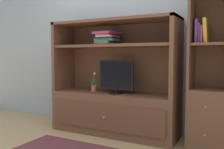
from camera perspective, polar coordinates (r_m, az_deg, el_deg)
The scene contains 8 objects.
ground_plane at distance 3.20m, azimuth -3.03°, elevation -15.02°, with size 8.00×8.00×0.00m, color tan.
painted_rear_wall at distance 3.70m, azimuth 2.94°, elevation 9.59°, with size 6.00×0.10×2.80m, color #9EA8B2.
media_console at distance 3.43m, azimuth 0.46°, elevation -5.48°, with size 1.73×0.54×1.53m.
tv_monitor at distance 3.30m, azimuth 0.94°, elevation -0.44°, with size 0.49×0.20×0.44m.
potted_plant at distance 3.51m, azimuth -4.15°, elevation -2.91°, with size 0.07×0.09×0.27m.
magazine_stack at distance 3.42m, azimuth -1.01°, elevation 8.25°, with size 0.31×0.36×0.17m.
bookshelf_tall at distance 3.05m, azimuth 21.10°, elevation -4.53°, with size 0.43×0.39×1.80m.
upright_book_row at distance 3.03m, azimuth 19.80°, elevation 9.09°, with size 0.14×0.18×0.28m.
Camera 1 is at (1.55, -2.59, 1.05)m, focal length 40.16 mm.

